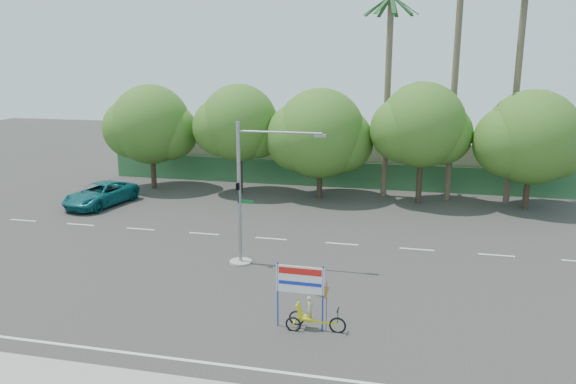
# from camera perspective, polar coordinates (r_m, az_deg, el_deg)

# --- Properties ---
(ground) EXTENTS (120.00, 120.00, 0.00)m
(ground) POSITION_cam_1_polar(r_m,az_deg,el_deg) (23.91, -1.99, -10.99)
(ground) COLOR #33302D
(ground) RESTS_ON ground
(fence) EXTENTS (38.00, 0.08, 2.00)m
(fence) POSITION_cam_1_polar(r_m,az_deg,el_deg) (43.79, 5.29, 1.75)
(fence) COLOR #336B3D
(fence) RESTS_ON ground
(building_left) EXTENTS (12.00, 8.00, 4.00)m
(building_left) POSITION_cam_1_polar(r_m,az_deg,el_deg) (50.17, -5.38, 4.42)
(building_left) COLOR beige
(building_left) RESTS_ON ground
(building_right) EXTENTS (14.00, 8.00, 3.60)m
(building_right) POSITION_cam_1_polar(r_m,az_deg,el_deg) (47.74, 15.63, 3.26)
(building_right) COLOR beige
(building_right) RESTS_ON ground
(tree_far_left) EXTENTS (7.14, 6.00, 7.96)m
(tree_far_left) POSITION_cam_1_polar(r_m,az_deg,el_deg) (44.00, -13.81, 6.44)
(tree_far_left) COLOR #473828
(tree_far_left) RESTS_ON ground
(tree_left) EXTENTS (6.66, 5.60, 8.07)m
(tree_left) POSITION_cam_1_polar(r_m,az_deg,el_deg) (41.30, -5.06, 6.75)
(tree_left) COLOR #473828
(tree_left) RESTS_ON ground
(tree_center) EXTENTS (7.62, 6.40, 7.85)m
(tree_center) POSITION_cam_1_polar(r_m,az_deg,el_deg) (39.94, 3.20, 5.69)
(tree_center) COLOR #473828
(tree_center) RESTS_ON ground
(tree_right) EXTENTS (6.90, 5.80, 8.36)m
(tree_right) POSITION_cam_1_polar(r_m,az_deg,el_deg) (39.27, 13.40, 6.34)
(tree_right) COLOR #473828
(tree_right) RESTS_ON ground
(tree_far_right) EXTENTS (7.38, 6.20, 7.94)m
(tree_far_right) POSITION_cam_1_polar(r_m,az_deg,el_deg) (40.01, 23.45, 4.86)
(tree_far_right) COLOR #473828
(tree_far_right) RESTS_ON ground
(palm_tall) EXTENTS (3.73, 3.79, 17.45)m
(palm_tall) POSITION_cam_1_polar(r_m,az_deg,el_deg) (40.55, 16.79, 13.77)
(palm_tall) COLOR #70604C
(palm_tall) RESTS_ON ground
(palm_mid) EXTENTS (3.73, 3.79, 15.45)m
(palm_mid) POSITION_cam_1_polar(r_m,az_deg,el_deg) (40.98, 22.39, 11.84)
(palm_mid) COLOR #70604C
(palm_mid) RESTS_ON ground
(palm_short) EXTENTS (3.73, 3.79, 14.45)m
(palm_short) POSITION_cam_1_polar(r_m,az_deg,el_deg) (40.56, 10.15, 11.86)
(palm_short) COLOR #70604C
(palm_short) RESTS_ON ground
(traffic_signal) EXTENTS (4.72, 1.10, 7.00)m
(traffic_signal) POSITION_cam_1_polar(r_m,az_deg,el_deg) (27.11, -4.35, -1.46)
(traffic_signal) COLOR gray
(traffic_signal) RESTS_ON ground
(trike_billboard) EXTENTS (2.66, 0.61, 2.61)m
(trike_billboard) POSITION_cam_1_polar(r_m,az_deg,el_deg) (21.20, 1.90, -11.22)
(trike_billboard) COLOR black
(trike_billboard) RESTS_ON ground
(pickup_truck) EXTENTS (3.59, 6.02, 1.57)m
(pickup_truck) POSITION_cam_1_polar(r_m,az_deg,el_deg) (40.43, -18.50, -0.22)
(pickup_truck) COLOR #0D5A60
(pickup_truck) RESTS_ON ground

